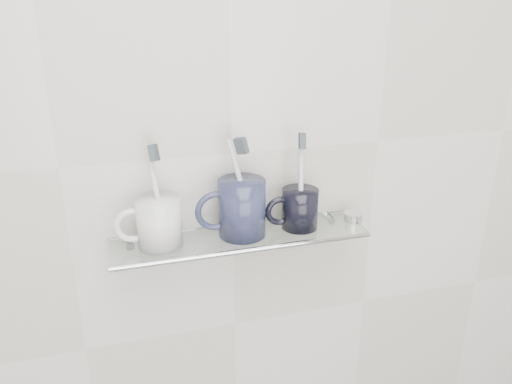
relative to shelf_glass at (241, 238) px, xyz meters
name	(u,v)px	position (x,y,z in m)	size (l,w,h in m)	color
wall_back	(232,153)	(0.00, 0.06, 0.15)	(2.50, 2.50, 0.00)	beige
shelf_glass	(241,238)	(0.00, 0.00, 0.00)	(0.50, 0.12, 0.01)	silver
shelf_rail	(248,251)	(0.00, -0.06, 0.00)	(0.01, 0.01, 0.50)	silver
bracket_left	(130,246)	(-0.21, 0.05, -0.01)	(0.02, 0.02, 0.03)	silver
bracket_right	(329,221)	(0.21, 0.05, -0.01)	(0.02, 0.02, 0.03)	silver
mug_left	(159,222)	(-0.15, 0.00, 0.05)	(0.08, 0.08, 0.09)	white
mug_left_handle	(133,225)	(-0.20, 0.00, 0.05)	(0.07, 0.07, 0.01)	white
toothbrush_left	(157,195)	(-0.15, 0.00, 0.10)	(0.01, 0.01, 0.19)	silver
bristles_left	(154,153)	(-0.15, 0.00, 0.19)	(0.01, 0.02, 0.03)	#353C40
mug_center	(242,208)	(0.00, 0.00, 0.06)	(0.09, 0.09, 0.11)	black
mug_center_handle	(216,211)	(-0.05, 0.00, 0.06)	(0.08, 0.08, 0.01)	black
toothbrush_center	(242,186)	(0.00, 0.00, 0.10)	(0.01, 0.01, 0.19)	silver
bristles_center	(241,146)	(0.00, 0.00, 0.19)	(0.01, 0.02, 0.03)	#353C40
mug_right	(300,209)	(0.12, 0.00, 0.04)	(0.07, 0.07, 0.08)	black
mug_right_handle	(280,211)	(0.08, 0.00, 0.04)	(0.06, 0.06, 0.01)	black
toothbrush_right	(301,180)	(0.12, 0.00, 0.10)	(0.01, 0.01, 0.19)	silver
bristles_right	(302,141)	(0.12, 0.00, 0.19)	(0.01, 0.02, 0.03)	#353C40
chrome_cap	(353,217)	(0.24, 0.00, 0.01)	(0.04, 0.04, 0.02)	silver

